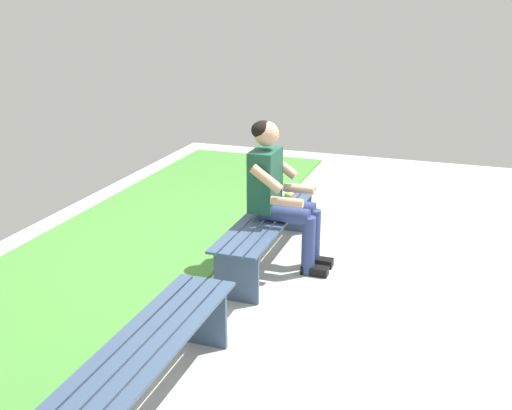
# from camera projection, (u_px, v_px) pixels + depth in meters

# --- Properties ---
(ground_plane) EXTENTS (10.00, 7.00, 0.04)m
(ground_plane) POSITION_uv_depth(u_px,v_px,m) (362.00, 348.00, 4.02)
(ground_plane) COLOR beige
(grass_strip) EXTENTS (9.00, 1.86, 0.03)m
(grass_strip) POSITION_uv_depth(u_px,v_px,m) (67.00, 292.00, 4.71)
(grass_strip) COLOR #478C38
(grass_strip) RESTS_ON ground
(bench_near) EXTENTS (1.78, 0.39, 0.42)m
(bench_near) POSITION_uv_depth(u_px,v_px,m) (269.00, 226.00, 5.19)
(bench_near) COLOR #384C6B
(bench_near) RESTS_ON ground
(bench_far) EXTENTS (1.77, 0.39, 0.42)m
(bench_far) POSITION_uv_depth(u_px,v_px,m) (142.00, 363.00, 3.24)
(bench_far) COLOR #384C6B
(bench_far) RESTS_ON ground
(person_seated) EXTENTS (0.50, 0.69, 1.23)m
(person_seated) POSITION_uv_depth(u_px,v_px,m) (279.00, 190.00, 5.01)
(person_seated) COLOR #1E513D
(person_seated) RESTS_ON ground
(apple) EXTENTS (0.07, 0.07, 0.07)m
(apple) POSITION_uv_depth(u_px,v_px,m) (288.00, 196.00, 5.54)
(apple) COLOR #72B738
(apple) RESTS_ON bench_near
(book_open) EXTENTS (0.41, 0.16, 0.02)m
(book_open) POSITION_uv_depth(u_px,v_px,m) (288.00, 191.00, 5.76)
(book_open) COLOR white
(book_open) RESTS_ON bench_near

